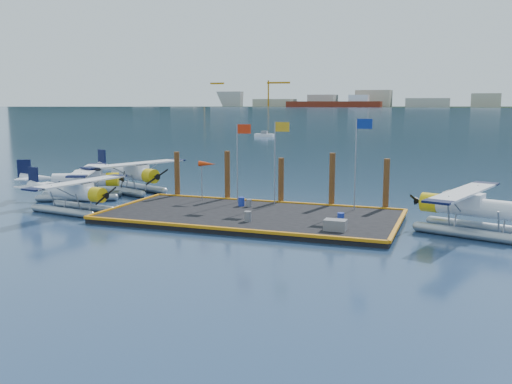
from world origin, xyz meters
TOP-DOWN VIEW (x-y plane):
  - ground at (0.00, 0.00)m, footprint 4000.00×4000.00m
  - dock at (0.00, 0.00)m, footprint 20.00×10.00m
  - dock_bumpers at (0.00, 0.00)m, footprint 20.25×10.25m
  - seaplane_a at (-12.85, -2.18)m, footprint 8.12×8.89m
  - seaplane_b at (-16.04, 3.12)m, footprint 8.75×9.17m
  - seaplane_c at (-13.92, 7.41)m, footprint 9.37×9.86m
  - seaplane_d at (14.19, 0.32)m, footprint 9.27×9.91m
  - drum_0 at (-1.04, 2.45)m, footprint 0.40×0.40m
  - drum_2 at (6.45, -0.75)m, footprint 0.44×0.44m
  - drum_3 at (0.71, -2.47)m, footprint 0.47×0.47m
  - drum_5 at (-1.69, 2.54)m, footprint 0.47×0.47m
  - crate at (6.60, -3.14)m, footprint 1.32×0.88m
  - flagpole_red at (-2.29, 3.80)m, footprint 1.14×0.08m
  - flagpole_yellow at (0.70, 3.80)m, footprint 1.14×0.08m
  - flagpole_blue at (6.70, 3.80)m, footprint 1.14×0.08m
  - windsock at (-5.03, 3.80)m, footprint 1.40×0.44m
  - piling_0 at (-8.50, 5.40)m, footprint 0.44×0.44m
  - piling_1 at (-4.00, 5.40)m, footprint 0.44×0.44m
  - piling_2 at (0.50, 5.40)m, footprint 0.44×0.44m
  - piling_3 at (4.50, 5.40)m, footprint 0.44×0.44m
  - piling_4 at (8.50, 5.40)m, footprint 0.44×0.44m

SIDE VIEW (x-z plane):
  - ground at x=0.00m, z-range 0.00..0.00m
  - dock at x=0.00m, z-range 0.00..0.40m
  - dock_bumpers at x=0.00m, z-range 0.40..0.58m
  - drum_0 at x=-1.04m, z-range 0.40..0.96m
  - drum_2 at x=6.45m, z-range 0.40..1.03m
  - drum_5 at x=-1.69m, z-range 0.40..1.06m
  - crate at x=6.60m, z-range 0.40..1.06m
  - drum_3 at x=0.71m, z-range 0.40..1.07m
  - seaplane_a at x=-12.85m, z-range -0.20..2.94m
  - seaplane_b at x=-16.04m, z-range -0.22..3.15m
  - seaplane_d at x=14.19m, z-range -0.23..3.32m
  - seaplane_c at x=-13.92m, z-range -0.23..3.37m
  - piling_2 at x=0.50m, z-range 0.00..3.80m
  - piling_0 at x=-8.50m, z-range 0.00..4.00m
  - piling_4 at x=8.50m, z-range 0.00..4.00m
  - piling_1 at x=-4.00m, z-range 0.00..4.20m
  - piling_3 at x=4.50m, z-range 0.00..4.30m
  - windsock at x=-5.03m, z-range 1.67..4.79m
  - flagpole_red at x=-2.29m, z-range 1.40..7.40m
  - flagpole_yellow at x=0.70m, z-range 1.41..7.61m
  - flagpole_blue at x=6.70m, z-range 1.44..7.94m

